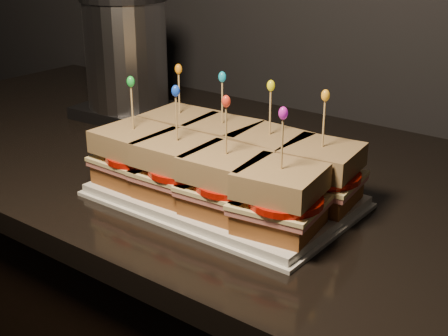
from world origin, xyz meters
The scene contains 62 objects.
granite_slab centered at (0.13, 1.64, 0.89)m, with size 2.26×0.75×0.04m, color black.
platter centered at (-0.03, 1.50, 0.92)m, with size 0.38×0.24×0.02m, color white.
platter_rim centered at (-0.03, 1.50, 0.91)m, with size 0.39×0.25×0.01m, color white.
sandwich_0_bread_bot centered at (-0.17, 1.55, 0.94)m, with size 0.10×0.10×0.03m, color #592E10.
sandwich_0_ham centered at (-0.17, 1.55, 0.96)m, with size 0.11×0.11×0.01m, color #C46A67.
sandwich_0_cheese centered at (-0.17, 1.55, 0.96)m, with size 0.11×0.11×0.01m, color #F1DC92.
sandwich_0_tomato centered at (-0.16, 1.55, 0.97)m, with size 0.10×0.10×0.01m, color #B71106.
sandwich_0_bread_top centered at (-0.17, 1.55, 0.99)m, with size 0.10×0.10×0.03m, color #512F0B.
sandwich_0_pick centered at (-0.17, 1.55, 1.04)m, with size 0.00×0.00×0.09m, color tan.
sandwich_0_frill centered at (-0.17, 1.55, 1.08)m, with size 0.01×0.01×0.02m, color orange.
sandwich_1_bread_bot centered at (-0.08, 1.55, 0.94)m, with size 0.10×0.10×0.03m, color #592E10.
sandwich_1_ham centered at (-0.08, 1.55, 0.96)m, with size 0.11×0.11×0.01m, color #C46A67.
sandwich_1_cheese centered at (-0.08, 1.55, 0.96)m, with size 0.11×0.11×0.01m, color #F1DC92.
sandwich_1_tomato centered at (-0.07, 1.55, 0.97)m, with size 0.10×0.10×0.01m, color #B71106.
sandwich_1_bread_top centered at (-0.08, 1.55, 0.99)m, with size 0.10×0.10×0.03m, color #512F0B.
sandwich_1_pick centered at (-0.08, 1.55, 1.04)m, with size 0.00×0.00×0.09m, color tan.
sandwich_1_frill centered at (-0.08, 1.55, 1.08)m, with size 0.01×0.01×0.02m, color #149ABA.
sandwich_2_bread_bot centered at (0.01, 1.55, 0.94)m, with size 0.10×0.10×0.03m, color #592E10.
sandwich_2_ham centered at (0.01, 1.55, 0.96)m, with size 0.11×0.11×0.01m, color #C46A67.
sandwich_2_cheese centered at (0.01, 1.55, 0.96)m, with size 0.11×0.11×0.01m, color #F1DC92.
sandwich_2_tomato centered at (0.02, 1.55, 0.97)m, with size 0.10×0.10×0.01m, color #B71106.
sandwich_2_bread_top centered at (0.01, 1.55, 0.99)m, with size 0.10×0.10×0.03m, color #512F0B.
sandwich_2_pick centered at (0.01, 1.55, 1.04)m, with size 0.00×0.00×0.09m, color tan.
sandwich_2_frill centered at (0.01, 1.55, 1.08)m, with size 0.01×0.01×0.02m, color yellow.
sandwich_3_bread_bot centered at (0.10, 1.55, 0.94)m, with size 0.10×0.10×0.03m, color #592E10.
sandwich_3_ham centered at (0.10, 1.55, 0.96)m, with size 0.11×0.11×0.01m, color #C46A67.
sandwich_3_cheese centered at (0.10, 1.55, 0.96)m, with size 0.11×0.11×0.01m, color #F1DC92.
sandwich_3_tomato centered at (0.11, 1.55, 0.97)m, with size 0.10×0.10×0.01m, color #B71106.
sandwich_3_bread_top centered at (0.10, 1.55, 0.99)m, with size 0.10×0.10×0.03m, color #512F0B.
sandwich_3_pick centered at (0.10, 1.55, 1.04)m, with size 0.00×0.00×0.09m, color tan.
sandwich_3_frill centered at (0.10, 1.55, 1.08)m, with size 0.01×0.01×0.02m, color orange.
sandwich_4_bread_bot centered at (-0.17, 1.44, 0.94)m, with size 0.10×0.10×0.03m, color #592E10.
sandwich_4_ham centered at (-0.17, 1.44, 0.96)m, with size 0.11×0.11×0.01m, color #C46A67.
sandwich_4_cheese centered at (-0.17, 1.44, 0.96)m, with size 0.11×0.11×0.01m, color #F1DC92.
sandwich_4_tomato centered at (-0.16, 1.44, 0.97)m, with size 0.10×0.10×0.01m, color #B71106.
sandwich_4_bread_top centered at (-0.17, 1.44, 0.99)m, with size 0.10×0.10×0.03m, color #512F0B.
sandwich_4_pick centered at (-0.17, 1.44, 1.04)m, with size 0.00×0.00×0.09m, color tan.
sandwich_4_frill centered at (-0.17, 1.44, 1.08)m, with size 0.01×0.01×0.02m, color green.
sandwich_5_bread_bot centered at (-0.08, 1.44, 0.94)m, with size 0.10×0.10×0.03m, color #592E10.
sandwich_5_ham centered at (-0.08, 1.44, 0.96)m, with size 0.11×0.11×0.01m, color #C46A67.
sandwich_5_cheese centered at (-0.08, 1.44, 0.96)m, with size 0.11×0.11×0.01m, color #F1DC92.
sandwich_5_tomato centered at (-0.07, 1.44, 0.97)m, with size 0.10×0.10×0.01m, color #B71106.
sandwich_5_bread_top centered at (-0.08, 1.44, 0.99)m, with size 0.10×0.10×0.03m, color #512F0B.
sandwich_5_pick centered at (-0.08, 1.44, 1.04)m, with size 0.00×0.00×0.09m, color tan.
sandwich_5_frill centered at (-0.08, 1.44, 1.08)m, with size 0.01×0.01×0.02m, color blue.
sandwich_6_bread_bot centered at (0.01, 1.44, 0.94)m, with size 0.10×0.10×0.03m, color #592E10.
sandwich_6_ham centered at (0.01, 1.44, 0.96)m, with size 0.11×0.11×0.01m, color #C46A67.
sandwich_6_cheese centered at (0.01, 1.44, 0.96)m, with size 0.11×0.11×0.01m, color #F1DC92.
sandwich_6_tomato centered at (0.02, 1.44, 0.97)m, with size 0.10×0.10×0.01m, color #B71106.
sandwich_6_bread_top centered at (0.01, 1.44, 0.99)m, with size 0.10×0.10×0.03m, color #512F0B.
sandwich_6_pick centered at (0.01, 1.44, 1.04)m, with size 0.00×0.00×0.09m, color tan.
sandwich_6_frill centered at (0.01, 1.44, 1.08)m, with size 0.01×0.01×0.02m, color red.
sandwich_7_bread_bot centered at (0.10, 1.44, 0.94)m, with size 0.10×0.10×0.03m, color #592E10.
sandwich_7_ham centered at (0.10, 1.44, 0.96)m, with size 0.11×0.11×0.01m, color #C46A67.
sandwich_7_cheese centered at (0.10, 1.44, 0.96)m, with size 0.11×0.11×0.01m, color #F1DC92.
sandwich_7_tomato centered at (0.11, 1.44, 0.97)m, with size 0.10×0.10×0.01m, color #B71106.
sandwich_7_bread_top centered at (0.10, 1.44, 0.99)m, with size 0.10×0.10×0.03m, color #512F0B.
sandwich_7_pick centered at (0.10, 1.44, 1.04)m, with size 0.00×0.00×0.09m, color tan.
sandwich_7_frill centered at (0.10, 1.44, 1.08)m, with size 0.01×0.01×0.02m, color #CC1BB8.
appliance_base centered at (-0.47, 1.72, 0.92)m, with size 0.21×0.17×0.03m, color #262628.
appliance_body centered at (-0.47, 1.72, 1.04)m, with size 0.17×0.17×0.22m, color silver.
appliance centered at (-0.47, 1.72, 1.04)m, with size 0.21×0.17×0.27m, color silver, non-canonical shape.
Camera 1 is at (0.50, 0.81, 1.31)m, focal length 50.00 mm.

